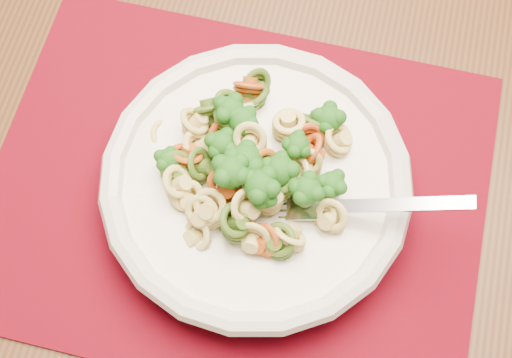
% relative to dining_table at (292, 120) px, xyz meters
% --- Properties ---
extents(dining_table, '(1.48, 1.13, 0.75)m').
position_rel_dining_table_xyz_m(dining_table, '(0.00, 0.00, 0.00)').
color(dining_table, '#4D3015').
rests_on(dining_table, ground).
extents(placemat, '(0.50, 0.43, 0.00)m').
position_rel_dining_table_xyz_m(placemat, '(0.01, -0.14, 0.11)').
color(placemat, '#620411').
rests_on(placemat, dining_table).
extents(pasta_bowl, '(0.26, 0.26, 0.05)m').
position_rel_dining_table_xyz_m(pasta_bowl, '(0.02, -0.14, 0.14)').
color(pasta_bowl, silver).
rests_on(pasta_bowl, placemat).
extents(pasta_broccoli_heap, '(0.22, 0.22, 0.06)m').
position_rel_dining_table_xyz_m(pasta_broccoli_heap, '(0.02, -0.14, 0.16)').
color(pasta_broccoli_heap, '#E4D170').
rests_on(pasta_broccoli_heap, pasta_bowl).
extents(fork, '(0.18, 0.09, 0.08)m').
position_rel_dining_table_xyz_m(fork, '(0.07, -0.14, 0.16)').
color(fork, silver).
rests_on(fork, pasta_bowl).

